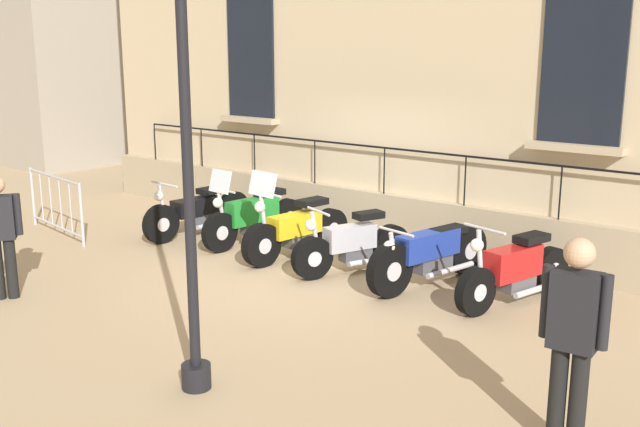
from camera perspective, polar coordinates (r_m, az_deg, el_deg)
ground_plane at (r=10.54m, az=-0.95°, el=-4.51°), size 60.00×60.00×0.00m
building_facade at (r=11.94m, az=6.43°, el=15.14°), size 0.82×13.80×7.51m
motorcycle_black at (r=12.60m, az=-9.55°, el=0.14°), size 2.20×0.69×1.00m
motorcycle_green at (r=11.90m, az=-5.22°, el=-0.28°), size 2.11×0.56×1.31m
motorcycle_yellow at (r=11.08m, az=-1.87°, el=-1.32°), size 2.07×0.68×1.41m
motorcycle_silver at (r=10.38m, az=2.52°, el=-2.50°), size 1.87×0.88×0.98m
motorcycle_blue at (r=9.90m, az=8.65°, el=-3.18°), size 2.23×0.75×0.88m
motorcycle_red at (r=9.44m, az=15.04°, el=-4.39°), size 2.04×0.79×1.08m
lamppost at (r=6.47m, az=-10.57°, el=8.64°), size 0.32×0.32×4.89m
crowd_barrier at (r=13.16m, az=-20.06°, el=0.79°), size 0.36×2.05×1.05m
pedestrian_standing at (r=10.01m, az=-23.80°, el=-1.28°), size 0.45×0.39×1.59m
pedestrian_walking at (r=6.02m, az=19.26°, el=-8.82°), size 0.24×0.53×1.77m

